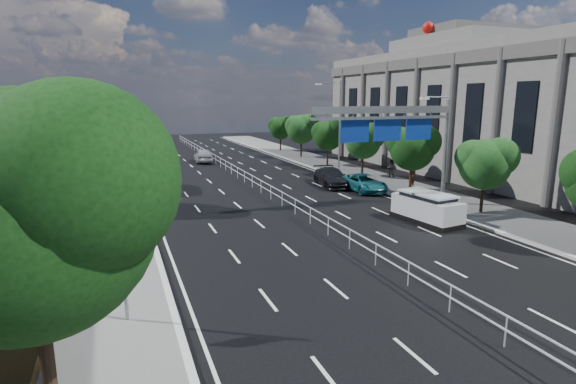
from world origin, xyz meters
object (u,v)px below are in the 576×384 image
overhead_gantry (399,125)px  pedestrian_a (411,178)px  parked_car_teal (364,183)px  red_bus (138,141)px  near_car_dark (135,143)px  near_car_silver (203,155)px  parked_car_dark (332,177)px  white_minivan (153,177)px  toilet_sign (106,240)px  pedestrian_b (391,168)px  silver_minivan (427,208)px

overhead_gantry → pedestrian_a: overhead_gantry is taller
overhead_gantry → parked_car_teal: bearing=79.0°
red_bus → near_car_dark: (-0.23, 5.19, -0.79)m
pedestrian_a → near_car_silver: bearing=-72.3°
parked_car_teal → parked_car_dark: bearing=115.9°
white_minivan → near_car_dark: white_minivan is taller
red_bus → pedestrian_a: size_ratio=5.51×
near_car_silver → pedestrian_a: bearing=124.1°
pedestrian_a → toilet_sign: bearing=21.7°
white_minivan → toilet_sign: bearing=-92.2°
red_bus → near_car_dark: 5.26m
near_car_dark → pedestrian_b: pedestrian_b is taller
overhead_gantry → pedestrian_a: 8.36m
toilet_sign → parked_car_teal: bearing=40.5°
red_bus → overhead_gantry: bearing=-66.8°
overhead_gantry → parked_car_dark: 10.19m
white_minivan → near_car_dark: 34.33m
red_bus → parked_car_teal: 38.86m
near_car_silver → parked_car_dark: (7.50, -18.36, -0.06)m
toilet_sign → white_minivan: (3.17, 22.66, -1.90)m
near_car_silver → pedestrian_a: (12.66, -22.34, 0.22)m
red_bus → pedestrian_b: bearing=-52.0°
toilet_sign → near_car_dark: size_ratio=1.01×
toilet_sign → silver_minivan: 18.96m
toilet_sign → overhead_gantry: size_ratio=0.42×
red_bus → white_minivan: bearing=-86.2°
overhead_gantry → near_car_silver: size_ratio=2.17×
near_car_dark → near_car_silver: bearing=115.1°
toilet_sign → pedestrian_a: toilet_sign is taller
white_minivan → near_car_silver: bearing=71.0°
white_minivan → silver_minivan: white_minivan is taller
overhead_gantry → red_bus: overhead_gantry is taller
parked_car_teal → pedestrian_a: (3.75, -1.11, 0.36)m
silver_minivan → parked_car_dark: bearing=83.8°
near_car_dark → pedestrian_a: 46.24m
toilet_sign → near_car_dark: bearing=86.8°
red_bus → near_car_silver: 15.85m
pedestrian_a → parked_car_teal: bearing=-28.4°
white_minivan → overhead_gantry: bearing=-35.2°
parked_car_teal → pedestrian_a: 3.93m
toilet_sign → overhead_gantry: overhead_gantry is taller
near_car_silver → pedestrian_b: bearing=134.8°
near_car_silver → parked_car_dark: bearing=116.8°
near_car_silver → pedestrian_b: size_ratio=3.01×
red_bus → silver_minivan: red_bus is taller
overhead_gantry → silver_minivan: size_ratio=2.24×
near_car_dark → pedestrian_a: bearing=121.0°
near_car_silver → parked_car_teal: 23.03m
red_bus → silver_minivan: size_ratio=2.14×
near_car_silver → pedestrian_a: 25.68m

